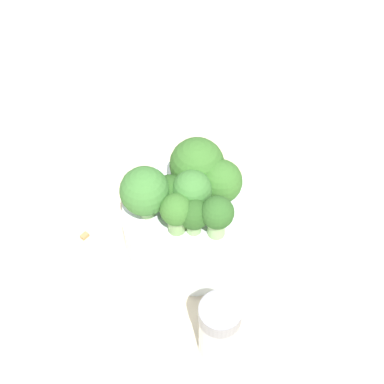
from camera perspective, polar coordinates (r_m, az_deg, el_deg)
The scene contains 13 objects.
ground_plane at distance 0.61m, azimuth 0.00°, elevation -4.82°, with size 3.00×3.00×0.00m, color beige.
bowl at distance 0.59m, azimuth 0.00°, elevation -3.45°, with size 0.15×0.15×0.05m, color silver.
broccoli_floret_0 at distance 0.54m, azimuth -0.24°, elevation -0.06°, with size 0.04×0.04×0.06m.
broccoli_floret_1 at distance 0.56m, azimuth 3.01°, elevation 1.06°, with size 0.05×0.05×0.05m.
broccoli_floret_2 at distance 0.55m, azimuth -5.06°, elevation 0.19°, with size 0.05×0.05×0.06m.
broccoli_floret_3 at distance 0.53m, azimuth 2.71°, elevation -2.47°, with size 0.03×0.03×0.05m.
broccoli_floret_4 at distance 0.54m, azimuth -1.69°, elevation -2.16°, with size 0.03×0.03×0.05m.
broccoli_floret_5 at distance 0.54m, azimuth 0.63°, elevation -2.47°, with size 0.03×0.03×0.05m.
broccoli_floret_6 at distance 0.57m, azimuth 0.53°, elevation 2.89°, with size 0.06×0.06×0.06m.
broccoli_floret_7 at distance 0.56m, azimuth -2.35°, elevation -0.09°, with size 0.04×0.04×0.04m.
pepper_shaker at distance 0.51m, azimuth 2.87°, elevation -14.40°, with size 0.04×0.04×0.08m.
almond_crumb_0 at distance 0.67m, azimuth 3.14°, elevation 1.78°, with size 0.01×0.00×0.01m, color tan.
almond_crumb_1 at distance 0.62m, azimuth -11.42°, elevation -4.50°, with size 0.01×0.01×0.01m, color #AD7F4C.
Camera 1 is at (-0.03, -0.34, 0.51)m, focal length 50.00 mm.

